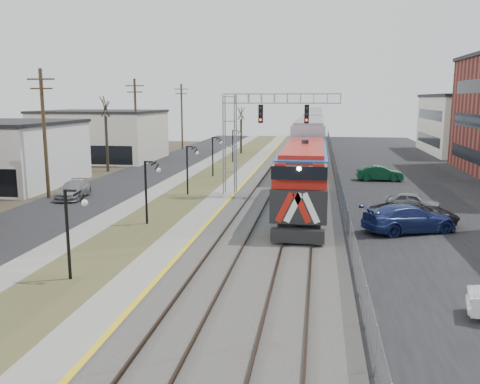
# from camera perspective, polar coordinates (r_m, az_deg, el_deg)

# --- Properties ---
(street_west) EXTENTS (7.00, 120.00, 0.04)m
(street_west) POSITION_cam_1_polar(r_m,az_deg,el_deg) (50.48, -12.13, 1.40)
(street_west) COLOR black
(street_west) RESTS_ON ground
(sidewalk) EXTENTS (2.00, 120.00, 0.08)m
(sidewalk) POSITION_cam_1_polar(r_m,az_deg,el_deg) (49.05, -7.22, 1.32)
(sidewalk) COLOR gray
(sidewalk) RESTS_ON ground
(grass_median) EXTENTS (4.00, 120.00, 0.06)m
(grass_median) POSITION_cam_1_polar(r_m,az_deg,el_deg) (48.32, -3.79, 1.23)
(grass_median) COLOR #464726
(grass_median) RESTS_ON ground
(platform) EXTENTS (2.00, 120.00, 0.24)m
(platform) POSITION_cam_1_polar(r_m,az_deg,el_deg) (47.74, -0.28, 1.25)
(platform) COLOR gray
(platform) RESTS_ON ground
(ballast_bed) EXTENTS (8.00, 120.00, 0.20)m
(ballast_bed) POSITION_cam_1_polar(r_m,az_deg,el_deg) (47.22, 5.72, 1.07)
(ballast_bed) COLOR #595651
(ballast_bed) RESTS_ON ground
(parking_lot) EXTENTS (16.00, 120.00, 0.04)m
(parking_lot) POSITION_cam_1_polar(r_m,az_deg,el_deg) (48.12, 20.14, 0.56)
(parking_lot) COLOR black
(parking_lot) RESTS_ON ground
(platform_edge) EXTENTS (0.24, 120.00, 0.01)m
(platform_edge) POSITION_cam_1_polar(r_m,az_deg,el_deg) (47.59, 0.77, 1.37)
(platform_edge) COLOR gold
(platform_edge) RESTS_ON platform
(track_near) EXTENTS (1.58, 120.00, 0.15)m
(track_near) POSITION_cam_1_polar(r_m,az_deg,el_deg) (47.34, 3.31, 1.34)
(track_near) COLOR #2D2119
(track_near) RESTS_ON ballast_bed
(track_far) EXTENTS (1.58, 120.00, 0.15)m
(track_far) POSITION_cam_1_polar(r_m,az_deg,el_deg) (47.14, 7.55, 1.23)
(track_far) COLOR #2D2119
(track_far) RESTS_ON ballast_bed
(train) EXTENTS (3.00, 108.65, 5.33)m
(train) POSITION_cam_1_polar(r_m,az_deg,el_deg) (81.78, 8.20, 6.96)
(train) COLOR blue
(train) RESTS_ON ground
(signal_gantry) EXTENTS (9.00, 1.07, 8.15)m
(signal_gantry) POSITION_cam_1_polar(r_m,az_deg,el_deg) (39.93, 1.28, 7.34)
(signal_gantry) COLOR gray
(signal_gantry) RESTS_ON ground
(lampposts) EXTENTS (0.14, 62.14, 4.00)m
(lampposts) POSITION_cam_1_polar(r_m,az_deg,el_deg) (32.12, -10.34, -0.03)
(lampposts) COLOR black
(lampposts) RESTS_ON ground
(utility_poles) EXTENTS (0.28, 80.28, 10.00)m
(utility_poles) POSITION_cam_1_polar(r_m,az_deg,el_deg) (42.21, -21.09, 6.02)
(utility_poles) COLOR #4C3823
(utility_poles) RESTS_ON ground
(fence) EXTENTS (0.04, 120.00, 1.60)m
(fence) POSITION_cam_1_polar(r_m,az_deg,el_deg) (47.08, 10.85, 1.77)
(fence) COLOR gray
(fence) RESTS_ON ground
(bare_trees) EXTENTS (12.30, 42.30, 5.95)m
(bare_trees) POSITION_cam_1_polar(r_m,az_deg,el_deg) (54.19, -11.92, 4.87)
(bare_trees) COLOR #382D23
(bare_trees) RESTS_ON ground
(car_lot_c) EXTENTS (5.47, 2.93, 1.46)m
(car_lot_c) POSITION_cam_1_polar(r_m,az_deg,el_deg) (33.19, 19.00, -2.33)
(car_lot_c) COLOR black
(car_lot_c) RESTS_ON ground
(car_lot_d) EXTENTS (6.01, 4.27, 1.62)m
(car_lot_d) POSITION_cam_1_polar(r_m,az_deg,el_deg) (31.31, 18.45, -2.90)
(car_lot_d) COLOR navy
(car_lot_d) RESTS_ON ground
(car_lot_e) EXTENTS (3.98, 2.43, 1.27)m
(car_lot_e) POSITION_cam_1_polar(r_m,az_deg,el_deg) (37.39, 18.87, -1.09)
(car_lot_e) COLOR gray
(car_lot_e) RESTS_ON ground
(car_lot_f) EXTENTS (4.31, 1.57, 1.41)m
(car_lot_f) POSITION_cam_1_polar(r_m,az_deg,el_deg) (50.17, 15.41, 1.99)
(car_lot_f) COLOR #0C3F22
(car_lot_f) RESTS_ON ground
(car_street_b) EXTENTS (2.50, 4.76, 1.32)m
(car_street_b) POSITION_cam_1_polar(r_m,az_deg,el_deg) (41.87, -18.21, 0.17)
(car_street_b) COLOR gray
(car_street_b) RESTS_ON ground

